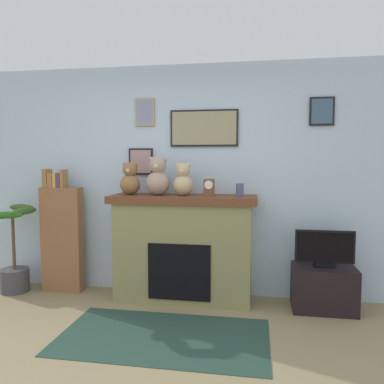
# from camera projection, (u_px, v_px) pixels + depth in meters

# --- Properties ---
(back_wall) EXTENTS (5.20, 0.15, 2.60)m
(back_wall) POSITION_uv_depth(u_px,v_px,m) (174.00, 180.00, 4.45)
(back_wall) COLOR silver
(back_wall) RESTS_ON ground_plane
(fireplace) EXTENTS (1.58, 0.54, 1.15)m
(fireplace) POSITION_uv_depth(u_px,v_px,m) (183.00, 247.00, 4.19)
(fireplace) COLOR #848352
(fireplace) RESTS_ON ground_plane
(bookshelf) EXTENTS (0.47, 0.16, 1.43)m
(bookshelf) POSITION_uv_depth(u_px,v_px,m) (62.00, 236.00, 4.47)
(bookshelf) COLOR brown
(bookshelf) RESTS_ON ground_plane
(potted_plant) EXTENTS (0.57, 0.54, 1.01)m
(potted_plant) POSITION_uv_depth(u_px,v_px,m) (13.00, 257.00, 4.45)
(potted_plant) COLOR #3F3F44
(potted_plant) RESTS_ON ground_plane
(tv_stand) EXTENTS (0.63, 0.40, 0.45)m
(tv_stand) POSITION_uv_depth(u_px,v_px,m) (323.00, 288.00, 3.92)
(tv_stand) COLOR black
(tv_stand) RESTS_ON ground_plane
(television) EXTENTS (0.58, 0.14, 0.37)m
(television) POSITION_uv_depth(u_px,v_px,m) (325.00, 249.00, 3.88)
(television) COLOR black
(television) RESTS_ON tv_stand
(area_rug) EXTENTS (1.82, 1.02, 0.01)m
(area_rug) POSITION_uv_depth(u_px,v_px,m) (164.00, 336.00, 3.34)
(area_rug) COLOR #243F35
(area_rug) RESTS_ON ground_plane
(candle_jar) EXTENTS (0.08, 0.08, 0.14)m
(candle_jar) POSITION_uv_depth(u_px,v_px,m) (240.00, 190.00, 4.02)
(candle_jar) COLOR #4C517A
(candle_jar) RESTS_ON fireplace
(mantel_clock) EXTENTS (0.11, 0.08, 0.18)m
(mantel_clock) POSITION_uv_depth(u_px,v_px,m) (209.00, 187.00, 4.07)
(mantel_clock) COLOR brown
(mantel_clock) RESTS_ON fireplace
(teddy_bear_cream) EXTENTS (0.22, 0.22, 0.36)m
(teddy_bear_cream) POSITION_uv_depth(u_px,v_px,m) (130.00, 180.00, 4.21)
(teddy_bear_cream) COLOR olive
(teddy_bear_cream) RESTS_ON fireplace
(teddy_bear_brown) EXTENTS (0.26, 0.26, 0.42)m
(teddy_bear_brown) POSITION_uv_depth(u_px,v_px,m) (158.00, 178.00, 4.15)
(teddy_bear_brown) COLOR tan
(teddy_bear_brown) RESTS_ON fireplace
(teddy_bear_tan) EXTENTS (0.22, 0.22, 0.35)m
(teddy_bear_tan) POSITION_uv_depth(u_px,v_px,m) (183.00, 181.00, 4.11)
(teddy_bear_tan) COLOR tan
(teddy_bear_tan) RESTS_ON fireplace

